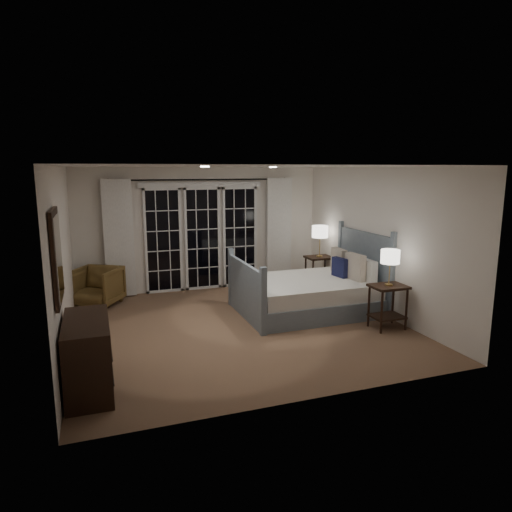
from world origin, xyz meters
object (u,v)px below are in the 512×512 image
object	(u,v)px
bed	(310,292)
dresser	(88,355)
armchair	(97,287)
nightstand_left	(388,300)
lamp_left	(390,257)
lamp_right	(320,232)
nightstand_right	(319,268)

from	to	relation	value
bed	dresser	size ratio (longest dim) A/B	2.01
bed	armchair	distance (m)	3.86
bed	armchair	world-z (taller)	bed
nightstand_left	bed	bearing A→B (deg)	121.68
bed	dresser	bearing A→B (deg)	-153.83
armchair	dresser	bearing A→B (deg)	-61.19
nightstand_left	lamp_left	size ratio (longest dim) A/B	1.24
bed	nightstand_left	distance (m)	1.41
nightstand_left	lamp_left	distance (m)	0.68
bed	lamp_right	xyz separation A→B (m)	(0.83, 1.28, 0.86)
nightstand_left	nightstand_right	world-z (taller)	same
nightstand_right	armchair	size ratio (longest dim) A/B	0.89
nightstand_right	lamp_right	xyz separation A→B (m)	(-0.00, 0.00, 0.74)
armchair	dresser	distance (m)	3.40
nightstand_right	lamp_left	xyz separation A→B (m)	(-0.09, -2.48, 0.68)
nightstand_left	lamp_right	bearing A→B (deg)	87.91
nightstand_right	dresser	bearing A→B (deg)	-145.53
nightstand_left	dresser	distance (m)	4.42
dresser	bed	bearing A→B (deg)	26.17
nightstand_right	dresser	world-z (taller)	dresser
bed	nightstand_left	xyz separation A→B (m)	(0.74, -1.20, 0.12)
nightstand_right	lamp_right	distance (m)	0.74
nightstand_left	nightstand_right	xyz separation A→B (m)	(0.09, 2.48, -0.00)
bed	armchair	size ratio (longest dim) A/B	2.99
nightstand_right	lamp_left	bearing A→B (deg)	-92.09
nightstand_left	armchair	bearing A→B (deg)	146.59
lamp_left	lamp_right	size ratio (longest dim) A/B	0.88
lamp_right	armchair	distance (m)	4.44
dresser	nightstand_left	bearing A→B (deg)	7.68
bed	nightstand_right	distance (m)	1.53
nightstand_left	lamp_left	bearing A→B (deg)	-14.04
bed	lamp_right	bearing A→B (deg)	57.04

